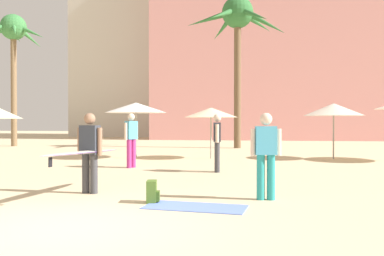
{
  "coord_description": "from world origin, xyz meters",
  "views": [
    {
      "loc": [
        2.68,
        -5.64,
        1.53
      ],
      "look_at": [
        0.96,
        6.73,
        1.34
      ],
      "focal_mm": 39.23,
      "sensor_mm": 36.0,
      "label": 1
    }
  ],
  "objects_px": {
    "backpack": "(152,192)",
    "person_far_left": "(266,152)",
    "person_mid_right": "(87,151)",
    "cafe_umbrella_2": "(334,110)",
    "beach_towel": "(195,207)",
    "person_near_left": "(131,138)",
    "cafe_umbrella_0": "(211,113)",
    "person_mid_center": "(217,140)",
    "palm_tree_left": "(14,37)",
    "cafe_umbrella_4": "(136,108)",
    "palm_tree_far_left": "(238,23)"
  },
  "relations": [
    {
      "from": "cafe_umbrella_4",
      "to": "person_mid_center",
      "type": "height_order",
      "value": "cafe_umbrella_4"
    },
    {
      "from": "beach_towel",
      "to": "person_near_left",
      "type": "relative_size",
      "value": 1.0
    },
    {
      "from": "palm_tree_left",
      "to": "cafe_umbrella_0",
      "type": "xyz_separation_m",
      "value": [
        13.06,
        -7.13,
        -4.91
      ]
    },
    {
      "from": "cafe_umbrella_2",
      "to": "person_far_left",
      "type": "relative_size",
      "value": 1.42
    },
    {
      "from": "cafe_umbrella_0",
      "to": "person_far_left",
      "type": "distance_m",
      "value": 9.3
    },
    {
      "from": "palm_tree_left",
      "to": "backpack",
      "type": "height_order",
      "value": "palm_tree_left"
    },
    {
      "from": "palm_tree_far_left",
      "to": "backpack",
      "type": "distance_m",
      "value": 18.22
    },
    {
      "from": "beach_towel",
      "to": "backpack",
      "type": "height_order",
      "value": "backpack"
    },
    {
      "from": "cafe_umbrella_0",
      "to": "beach_towel",
      "type": "relative_size",
      "value": 1.23
    },
    {
      "from": "palm_tree_far_left",
      "to": "backpack",
      "type": "height_order",
      "value": "palm_tree_far_left"
    },
    {
      "from": "cafe_umbrella_2",
      "to": "beach_towel",
      "type": "relative_size",
      "value": 1.34
    },
    {
      "from": "palm_tree_far_left",
      "to": "person_near_left",
      "type": "distance_m",
      "value": 13.02
    },
    {
      "from": "palm_tree_far_left",
      "to": "person_far_left",
      "type": "bearing_deg",
      "value": -86.36
    },
    {
      "from": "palm_tree_left",
      "to": "cafe_umbrella_2",
      "type": "bearing_deg",
      "value": -20.34
    },
    {
      "from": "cafe_umbrella_2",
      "to": "person_near_left",
      "type": "xyz_separation_m",
      "value": [
        -7.31,
        -4.28,
        -1.03
      ]
    },
    {
      "from": "beach_towel",
      "to": "cafe_umbrella_0",
      "type": "bearing_deg",
      "value": 93.71
    },
    {
      "from": "backpack",
      "to": "person_far_left",
      "type": "relative_size",
      "value": 0.25
    },
    {
      "from": "person_mid_right",
      "to": "person_mid_center",
      "type": "distance_m",
      "value": 4.92
    },
    {
      "from": "backpack",
      "to": "person_mid_right",
      "type": "distance_m",
      "value": 1.86
    },
    {
      "from": "person_far_left",
      "to": "palm_tree_far_left",
      "type": "bearing_deg",
      "value": 177.65
    },
    {
      "from": "backpack",
      "to": "person_near_left",
      "type": "distance_m",
      "value": 6.22
    },
    {
      "from": "person_near_left",
      "to": "beach_towel",
      "type": "bearing_deg",
      "value": -35.76
    },
    {
      "from": "person_near_left",
      "to": "person_mid_center",
      "type": "xyz_separation_m",
      "value": [
        2.93,
        -0.8,
        -0.02
      ]
    },
    {
      "from": "beach_towel",
      "to": "person_near_left",
      "type": "distance_m",
      "value": 6.87
    },
    {
      "from": "cafe_umbrella_0",
      "to": "person_mid_right",
      "type": "relative_size",
      "value": 0.73
    },
    {
      "from": "backpack",
      "to": "cafe_umbrella_0",
      "type": "bearing_deg",
      "value": 80.18
    },
    {
      "from": "person_mid_center",
      "to": "person_near_left",
      "type": "bearing_deg",
      "value": -19.6
    },
    {
      "from": "cafe_umbrella_4",
      "to": "person_near_left",
      "type": "xyz_separation_m",
      "value": [
        0.83,
        -3.57,
        -1.12
      ]
    },
    {
      "from": "palm_tree_far_left",
      "to": "person_mid_right",
      "type": "relative_size",
      "value": 2.89
    },
    {
      "from": "cafe_umbrella_0",
      "to": "person_mid_center",
      "type": "height_order",
      "value": "cafe_umbrella_0"
    },
    {
      "from": "palm_tree_left",
      "to": "person_near_left",
      "type": "xyz_separation_m",
      "value": [
        10.76,
        -10.97,
        -5.83
      ]
    },
    {
      "from": "backpack",
      "to": "person_far_left",
      "type": "bearing_deg",
      "value": 7.03
    },
    {
      "from": "palm_tree_far_left",
      "to": "palm_tree_left",
      "type": "bearing_deg",
      "value": 179.99
    },
    {
      "from": "palm_tree_far_left",
      "to": "person_near_left",
      "type": "bearing_deg",
      "value": -106.25
    },
    {
      "from": "palm_tree_left",
      "to": "person_near_left",
      "type": "distance_m",
      "value": 16.43
    },
    {
      "from": "beach_towel",
      "to": "backpack",
      "type": "relative_size",
      "value": 4.31
    },
    {
      "from": "cafe_umbrella_2",
      "to": "person_far_left",
      "type": "distance_m",
      "value": 10.03
    },
    {
      "from": "cafe_umbrella_0",
      "to": "person_mid_center",
      "type": "distance_m",
      "value": 4.78
    },
    {
      "from": "backpack",
      "to": "person_near_left",
      "type": "relative_size",
      "value": 0.23
    },
    {
      "from": "backpack",
      "to": "person_far_left",
      "type": "xyz_separation_m",
      "value": [
        2.14,
        0.6,
        0.73
      ]
    },
    {
      "from": "cafe_umbrella_4",
      "to": "person_far_left",
      "type": "height_order",
      "value": "cafe_umbrella_4"
    },
    {
      "from": "cafe_umbrella_0",
      "to": "cafe_umbrella_4",
      "type": "distance_m",
      "value": 3.15
    },
    {
      "from": "person_near_left",
      "to": "person_mid_center",
      "type": "distance_m",
      "value": 3.04
    },
    {
      "from": "cafe_umbrella_0",
      "to": "cafe_umbrella_4",
      "type": "height_order",
      "value": "cafe_umbrella_4"
    },
    {
      "from": "palm_tree_left",
      "to": "cafe_umbrella_0",
      "type": "bearing_deg",
      "value": -28.64
    },
    {
      "from": "cafe_umbrella_0",
      "to": "backpack",
      "type": "xyz_separation_m",
      "value": [
        -0.22,
        -9.64,
        -1.71
      ]
    },
    {
      "from": "cafe_umbrella_2",
      "to": "person_mid_right",
      "type": "distance_m",
      "value": 11.62
    },
    {
      "from": "cafe_umbrella_0",
      "to": "beach_towel",
      "type": "distance_m",
      "value": 10.16
    },
    {
      "from": "cafe_umbrella_4",
      "to": "person_far_left",
      "type": "relative_size",
      "value": 1.52
    },
    {
      "from": "cafe_umbrella_4",
      "to": "person_mid_right",
      "type": "bearing_deg",
      "value": -81.11
    }
  ]
}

